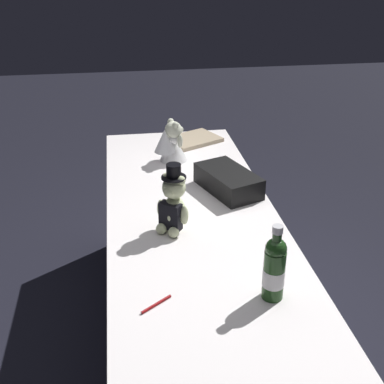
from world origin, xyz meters
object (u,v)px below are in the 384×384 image
Objects in this scene: signing_pen at (155,305)px; champagne_bottle at (274,268)px; teddy_bear_groom at (173,204)px; gift_case_black at (228,181)px; guestbook at (193,139)px; teddy_bear_bride at (171,143)px.

champagne_bottle is at bearing -91.44° from signing_pen.
teddy_bear_groom is 2.60× the size of signing_pen.
gift_case_black is 0.68m from guestbook.
champagne_bottle reaches higher than teddy_bear_bride.
gift_case_black is at bearing -27.55° from signing_pen.
guestbook is (0.67, 0.06, -0.04)m from gift_case_black.
signing_pen is at bearing 166.08° from teddy_bear_groom.
teddy_bear_bride is 0.47m from gift_case_black.
teddy_bear_bride is 0.59× the size of gift_case_black.
teddy_bear_groom is at bearing 174.10° from teddy_bear_bride.
champagne_bottle is (-0.48, -0.27, -0.00)m from teddy_bear_groom.
gift_case_black is at bearing 158.91° from guestbook.
guestbook is at bearing 1.57° from champagne_bottle.
gift_case_black is (-0.41, -0.22, -0.05)m from teddy_bear_bride.
guestbook is at bearing -13.20° from teddy_bear_groom.
guestbook is (0.27, -0.16, -0.09)m from teddy_bear_bride.
champagne_bottle is 1.48m from guestbook.
signing_pen is (-0.47, 0.12, -0.12)m from teddy_bear_groom.
teddy_bear_groom is 1.03m from guestbook.
champagne_bottle is at bearing -150.34° from teddy_bear_groom.
gift_case_black is (0.80, -0.42, 0.05)m from signing_pen.
signing_pen is 1.51m from guestbook.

